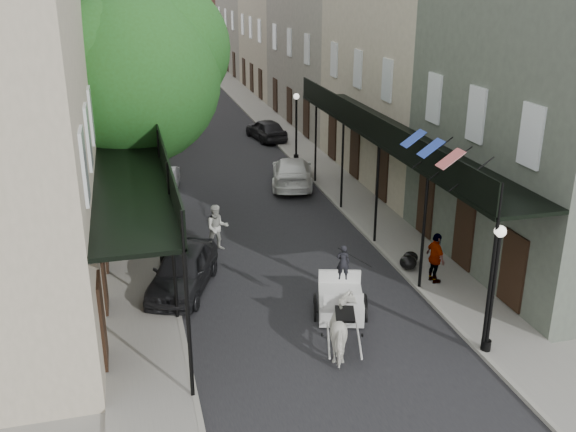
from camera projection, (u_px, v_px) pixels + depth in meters
ground at (323, 336)px, 18.67m from camera, size 140.00×140.00×0.00m
road at (218, 157)px, 36.77m from camera, size 8.00×90.00×0.01m
sidewalk_left at (129, 163)px, 35.58m from camera, size 2.20×90.00×0.12m
sidewalk_right at (302, 151)px, 37.93m from camera, size 2.20×90.00×0.12m
building_row_left at (61, 49)px, 41.94m from camera, size 5.00×80.00×10.50m
building_row_right at (313, 42)px, 45.98m from camera, size 5.00×80.00×10.50m
gallery_left at (134, 152)px, 22.43m from camera, size 2.20×18.05×4.88m
gallery_right at (389, 135)px, 24.68m from camera, size 2.20×18.05×4.88m
tree_near at (142, 68)px, 24.60m from camera, size 7.31×6.80×9.63m
tree_far at (131, 47)px, 37.48m from camera, size 6.45×6.00×8.61m
lamppost_right_near at (493, 288)px, 17.10m from camera, size 0.32×0.32×3.71m
lamppost_left at (160, 213)px, 22.41m from camera, size 0.32×0.32×3.71m
lamppost_right_far at (296, 126)px, 35.20m from camera, size 0.32×0.32×3.71m
horse at (345, 329)px, 17.56m from camera, size 1.32×2.01×1.56m
carriage at (340, 281)px, 19.76m from camera, size 2.01×2.57×2.62m
pedestrian_walking at (217, 228)px, 24.20m from camera, size 0.90×0.72×1.80m
pedestrian_sidewalk_left at (143, 152)px, 34.64m from camera, size 1.07×0.78×1.49m
pedestrian_sidewalk_right at (436, 258)px, 21.40m from camera, size 0.49×1.06×1.76m
car_left_near at (183, 270)px, 21.19m from camera, size 3.09×4.55×1.44m
car_left_mid at (161, 183)px, 30.28m from camera, size 2.06×3.88×1.22m
car_left_far at (162, 122)px, 42.08m from camera, size 3.50×5.86×1.53m
car_right_near at (292, 172)px, 31.75m from camera, size 3.07×5.11×1.39m
car_right_far at (266, 129)px, 40.45m from camera, size 2.22×4.16×1.35m
trash_bags at (409, 260)px, 22.74m from camera, size 0.87×1.02×0.52m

